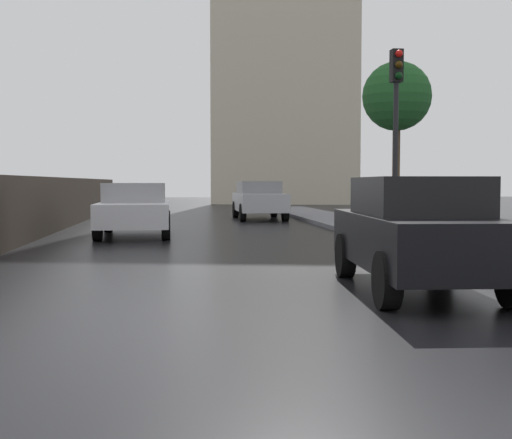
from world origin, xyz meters
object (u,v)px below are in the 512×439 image
(car_white_far_ahead, at_px, (135,208))
(traffic_light, at_px, (396,108))
(car_silver_mid_road, at_px, (259,199))
(car_black_near_kerb, at_px, (418,231))
(street_tree_near, at_px, (397,98))

(car_white_far_ahead, distance_m, traffic_light, 7.52)
(car_silver_mid_road, distance_m, traffic_light, 11.62)
(car_black_near_kerb, bearing_deg, car_silver_mid_road, 94.03)
(car_silver_mid_road, distance_m, car_white_far_ahead, 8.90)
(street_tree_near, bearing_deg, car_white_far_ahead, -156.95)
(car_silver_mid_road, bearing_deg, street_tree_near, -44.58)
(traffic_light, distance_m, street_tree_near, 7.59)
(car_black_near_kerb, xyz_separation_m, street_tree_near, (4.18, 13.55, 3.55))
(car_black_near_kerb, height_order, street_tree_near, street_tree_near)
(car_black_near_kerb, distance_m, traffic_light, 7.09)
(car_white_far_ahead, xyz_separation_m, street_tree_near, (8.59, 3.66, 3.59))
(car_silver_mid_road, xyz_separation_m, traffic_light, (1.87, -11.22, 2.37))
(car_silver_mid_road, xyz_separation_m, car_white_far_ahead, (-4.35, -7.76, -0.04))
(car_black_near_kerb, distance_m, car_silver_mid_road, 17.65)
(car_black_near_kerb, xyz_separation_m, car_white_far_ahead, (-4.41, 9.89, -0.04))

